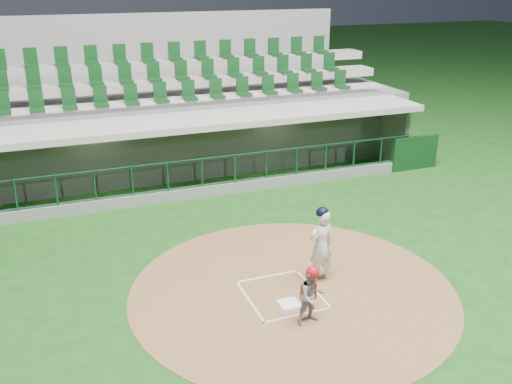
% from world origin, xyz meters
% --- Properties ---
extents(ground, '(120.00, 120.00, 0.00)m').
position_xyz_m(ground, '(0.00, 0.00, 0.00)').
color(ground, '#154513').
rests_on(ground, ground).
extents(dirt_circle, '(7.20, 7.20, 0.01)m').
position_xyz_m(dirt_circle, '(0.30, -0.20, 0.01)').
color(dirt_circle, brown).
rests_on(dirt_circle, ground).
extents(home_plate, '(0.43, 0.43, 0.02)m').
position_xyz_m(home_plate, '(0.00, -0.70, 0.02)').
color(home_plate, white).
rests_on(home_plate, dirt_circle).
extents(batter_box_chalk, '(1.55, 1.80, 0.01)m').
position_xyz_m(batter_box_chalk, '(0.00, -0.30, 0.02)').
color(batter_box_chalk, white).
rests_on(batter_box_chalk, ground).
extents(dugout_structure, '(16.40, 3.70, 3.00)m').
position_xyz_m(dugout_structure, '(0.24, 7.83, 0.96)').
color(dugout_structure, slate).
rests_on(dugout_structure, ground).
extents(seating_deck, '(17.00, 6.72, 5.15)m').
position_xyz_m(seating_deck, '(0.00, 10.91, 1.42)').
color(seating_deck, slate).
rests_on(seating_deck, ground).
extents(batter, '(0.88, 0.89, 1.79)m').
position_xyz_m(batter, '(1.06, 0.00, 0.91)').
color(batter, silver).
rests_on(batter, dirt_circle).
extents(catcher, '(0.61, 0.49, 1.25)m').
position_xyz_m(catcher, '(0.13, -1.44, 0.63)').
color(catcher, gray).
rests_on(catcher, dirt_circle).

